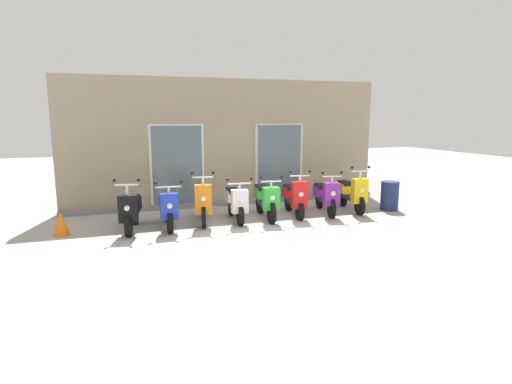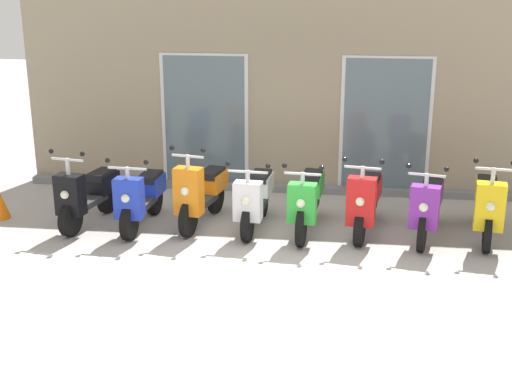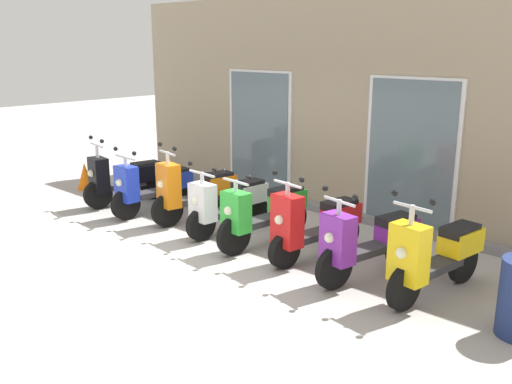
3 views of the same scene
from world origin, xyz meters
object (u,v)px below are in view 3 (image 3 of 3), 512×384
(scooter_red, at_px, (314,224))
(scooter_yellow, at_px, (435,254))
(scooter_orange, at_px, (194,190))
(scooter_white, at_px, (228,203))
(traffic_cone, at_px, (85,176))
(scooter_purple, at_px, (369,241))
(scooter_blue, at_px, (153,187))
(scooter_green, at_px, (264,212))
(scooter_black, at_px, (125,178))

(scooter_red, height_order, scooter_yellow, scooter_yellow)
(scooter_orange, distance_m, scooter_white, 0.80)
(scooter_orange, distance_m, traffic_cone, 3.12)
(scooter_white, relative_size, scooter_yellow, 0.93)
(scooter_orange, distance_m, scooter_red, 2.37)
(scooter_red, bearing_deg, scooter_purple, -4.31)
(scooter_blue, height_order, scooter_green, scooter_blue)
(traffic_cone, bearing_deg, scooter_yellow, 0.54)
(scooter_red, bearing_deg, scooter_white, -179.11)
(scooter_green, bearing_deg, scooter_yellow, 1.44)
(scooter_orange, xyz_separation_m, traffic_cone, (-3.11, -0.09, -0.25))
(scooter_white, relative_size, scooter_purple, 0.93)
(scooter_orange, bearing_deg, traffic_cone, -178.28)
(scooter_black, relative_size, scooter_green, 0.93)
(scooter_blue, distance_m, traffic_cone, 2.26)
(scooter_black, distance_m, scooter_blue, 0.80)
(scooter_red, bearing_deg, scooter_orange, 179.72)
(scooter_black, bearing_deg, scooter_purple, 1.02)
(scooter_blue, height_order, scooter_orange, scooter_orange)
(scooter_black, height_order, scooter_yellow, scooter_yellow)
(scooter_white, height_order, traffic_cone, scooter_white)
(scooter_green, distance_m, scooter_red, 0.82)
(scooter_orange, height_order, scooter_green, scooter_orange)
(scooter_red, bearing_deg, scooter_yellow, -0.50)
(scooter_white, bearing_deg, scooter_yellow, 0.18)
(traffic_cone, bearing_deg, scooter_red, 0.86)
(scooter_yellow, distance_m, traffic_cone, 7.16)
(scooter_orange, xyz_separation_m, scooter_green, (1.55, -0.09, -0.02))
(scooter_orange, bearing_deg, scooter_purple, -1.35)
(scooter_black, bearing_deg, scooter_white, 2.97)
(scooter_black, height_order, scooter_red, scooter_black)
(scooter_orange, distance_m, scooter_purple, 3.24)
(scooter_black, distance_m, traffic_cone, 1.47)
(scooter_blue, bearing_deg, scooter_yellow, 1.58)
(traffic_cone, bearing_deg, scooter_purple, 0.15)
(scooter_blue, distance_m, scooter_green, 2.41)
(scooter_yellow, height_order, traffic_cone, scooter_yellow)
(scooter_blue, height_order, traffic_cone, scooter_blue)
(scooter_blue, xyz_separation_m, scooter_red, (3.23, 0.15, 0.03))
(scooter_white, xyz_separation_m, scooter_red, (1.58, 0.02, 0.01))
(scooter_black, distance_m, scooter_purple, 4.89)
(scooter_orange, relative_size, scooter_white, 1.03)
(scooter_white, height_order, scooter_purple, scooter_purple)
(scooter_green, height_order, scooter_purple, scooter_purple)
(scooter_black, xyz_separation_m, scooter_green, (3.21, 0.07, 0.02))
(scooter_purple, distance_m, traffic_cone, 6.35)
(scooter_green, bearing_deg, scooter_orange, 176.74)
(scooter_black, relative_size, scooter_orange, 0.98)
(scooter_orange, relative_size, scooter_green, 0.95)
(scooter_purple, bearing_deg, scooter_white, 179.05)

